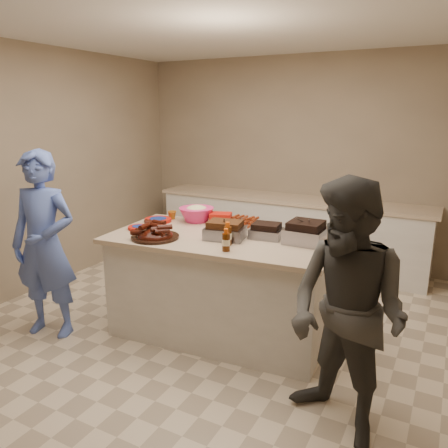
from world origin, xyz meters
The scene contains 20 objects.
room centered at (0.00, 0.00, 0.00)m, with size 4.50×5.00×2.70m, color gray, non-canonical shape.
back_counter centered at (0.00, 2.20, 0.45)m, with size 3.60×0.64×0.90m, color silver, non-canonical shape.
island centered at (0.12, 0.10, 0.00)m, with size 1.96×1.03×0.93m, color silver, non-canonical shape.
rib_platter centered at (-0.36, -0.22, 0.93)m, with size 0.42×0.42×0.17m, color #421108, non-canonical shape.
pulled_pork_tray centered at (0.18, 0.05, 0.93)m, with size 0.33×0.25×0.10m, color #47230F.
brisket_tray centered at (0.49, 0.25, 0.93)m, with size 0.27×0.22×0.08m, color black.
roasting_pan centered at (0.83, 0.27, 0.93)m, with size 0.31×0.31×0.13m, color gray.
coleslaw_bowl centered at (-0.35, 0.46, 0.93)m, with size 0.35×0.35×0.24m, color #DE2970, non-canonical shape.
sausage_plate centered at (0.13, 0.52, 0.93)m, with size 0.31×0.31×0.05m, color silver.
mac_cheese_dish centered at (0.77, 0.58, 0.93)m, with size 0.28×0.21×0.07m, color orange.
bbq_bottle_a centered at (0.29, -0.10, 0.93)m, with size 0.06×0.06×0.19m, color #411B04.
bbq_bottle_b centered at (0.35, -0.24, 0.93)m, with size 0.06×0.06×0.18m, color #411B04.
mustard_bottle centered at (-0.05, 0.21, 0.93)m, with size 0.04×0.04×0.11m, color #D5B100.
sauce_bowl centered at (0.05, 0.29, 0.93)m, with size 0.14×0.04×0.14m, color silver.
plate_stack_large centered at (-0.68, 0.27, 0.93)m, with size 0.27×0.27×0.03m, color #A8130A.
plate_stack_small centered at (-0.67, -0.05, 0.93)m, with size 0.20×0.20×0.03m, color #A8130A.
plastic_cup centered at (-0.62, 0.42, 0.93)m, with size 0.09×0.08×0.09m, color #9C5814.
basket_stack centered at (-0.10, 0.50, 0.93)m, with size 0.21×0.15×0.10m, color #A8130A.
guest_blue centered at (-1.27, -0.62, 0.00)m, with size 0.61×1.68×0.40m, color #536CC3.
guest_gray centered at (1.40, -0.68, 0.00)m, with size 0.80×1.64×0.62m, color #43413D.
Camera 1 is at (1.87, -3.13, 1.99)m, focal length 35.00 mm.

